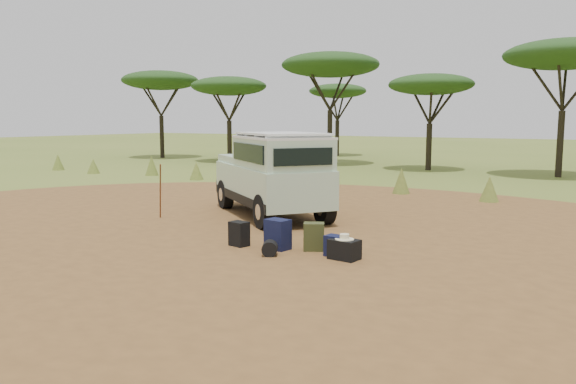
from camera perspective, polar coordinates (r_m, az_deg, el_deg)
The scene contains 13 objects.
ground at distance 11.94m, azimuth -3.27°, elevation -4.93°, with size 140.00×140.00×0.00m, color olive.
dirt_clearing at distance 11.94m, azimuth -3.27°, elevation -4.91°, with size 23.00×23.00×0.01m, color brown.
grass_fringe at distance 19.51m, azimuth 11.62°, elevation 0.94°, with size 36.60×1.60×0.90m.
acacia_treeline at distance 30.08m, azimuth 20.39°, elevation 11.37°, with size 46.70×13.20×6.26m.
safari_vehicle at distance 14.66m, azimuth -1.55°, elevation 1.62°, with size 4.69×4.14×2.22m.
walking_staff at distance 14.70m, azimuth -12.85°, elevation 0.05°, with size 0.04×0.04×1.48m, color brown.
backpack_black at distance 11.38m, azimuth -4.99°, elevation -4.27°, with size 0.37×0.27×0.50m, color black.
backpack_navy at distance 11.05m, azimuth -1.05°, elevation -4.34°, with size 0.46×0.33×0.60m, color #13193E.
backpack_olive at distance 10.96m, azimuth 2.65°, elevation -4.57°, with size 0.40×0.29×0.55m, color #363B1B.
duffel_navy at distance 10.54m, azimuth 4.81°, elevation -5.49°, with size 0.36×0.27×0.40m, color #13193E.
hard_case at distance 10.34m, azimuth 5.75°, elevation -5.84°, with size 0.53×0.37×0.37m, color black.
stuff_sack at distance 10.56m, azimuth -1.87°, elevation -5.75°, with size 0.29×0.29×0.29m, color black.
safari_hat at distance 10.29m, azimuth 5.76°, elevation -4.62°, with size 0.35×0.35×0.10m.
Camera 1 is at (6.64, -9.59, 2.55)m, focal length 35.00 mm.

